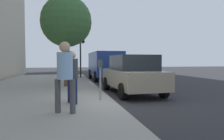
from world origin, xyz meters
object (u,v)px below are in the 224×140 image
Objects in this scene: parked_van_far at (105,64)px; pedestrian_at_meter at (72,73)px; parked_sedan_near at (132,74)px; pedestrian_bystander at (65,70)px; street_tree at (66,22)px; traffic_signal at (82,48)px; parking_meter at (100,71)px.

pedestrian_at_meter is at bearing 163.83° from parked_van_far.
parked_van_far is (7.16, 0.00, 0.36)m from parked_sedan_near.
parked_sedan_near is (2.40, -2.77, -0.24)m from pedestrian_at_meter.
pedestrian_at_meter is 0.32× the size of parked_van_far.
parked_van_far reaches higher than pedestrian_bystander.
street_tree is at bearing 67.22° from pedestrian_at_meter.
traffic_signal is (5.46, -1.19, -1.01)m from street_tree.
traffic_signal is (7.79, 1.76, 1.68)m from parked_sedan_near.
pedestrian_bystander is 11.55m from traffic_signal.
parking_meter is 5.12m from street_tree.
pedestrian_bystander is 0.52× the size of traffic_signal.
street_tree is (4.73, 0.17, 2.46)m from pedestrian_at_meter.
pedestrian_bystander is 0.39× the size of street_tree.
parked_sedan_near is at bearing -41.73° from parking_meter.
traffic_signal reaches higher than pedestrian_bystander.
parking_meter is 2.72m from parked_sedan_near.
traffic_signal is (11.41, -1.23, 1.31)m from pedestrian_bystander.
street_tree is at bearing 14.72° from parking_meter.
pedestrian_at_meter is 10.34m from traffic_signal.
parking_meter is 0.29× the size of street_tree.
parked_van_far is 2.28m from traffic_signal.
parked_van_far is at bearing -11.09° from parking_meter.
pedestrian_bystander reaches higher than parking_meter.
parked_sedan_near is at bearing -128.43° from street_tree.
parking_meter is at bearing -16.24° from pedestrian_bystander.
street_tree is at bearing 167.71° from traffic_signal.
parked_van_far is 1.08× the size of street_tree.
traffic_signal is (0.63, 1.76, 1.32)m from parked_van_far.
traffic_signal reaches higher than parking_meter.
street_tree reaches higher than pedestrian_bystander.
parked_van_far is at bearing -109.84° from traffic_signal.
parked_sedan_near is (2.02, -1.80, -0.27)m from parking_meter.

